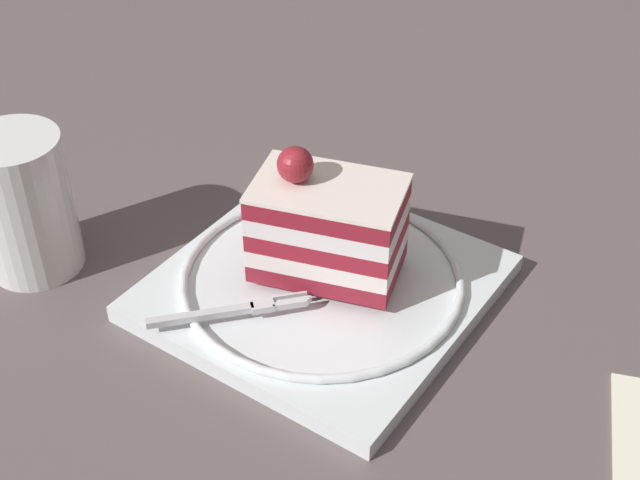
{
  "coord_description": "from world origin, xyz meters",
  "views": [
    {
      "loc": [
        -0.25,
        0.41,
        0.43
      ],
      "look_at": [
        0.0,
        -0.01,
        0.05
      ],
      "focal_mm": 50.38,
      "sensor_mm": 36.0,
      "label": 1
    }
  ],
  "objects": [
    {
      "name": "cake_slice",
      "position": [
        0.0,
        -0.02,
        0.06
      ],
      "size": [
        0.11,
        0.09,
        0.1
      ],
      "color": "maroon",
      "rests_on": "dessert_plate"
    },
    {
      "name": "ground_plane",
      "position": [
        0.0,
        0.0,
        0.0
      ],
      "size": [
        2.4,
        2.4,
        0.0
      ],
      "primitive_type": "plane",
      "color": "#5B5050"
    },
    {
      "name": "drink_glass_near",
      "position": [
        0.2,
        0.06,
        0.05
      ],
      "size": [
        0.07,
        0.07,
        0.11
      ],
      "color": "white",
      "rests_on": "ground_plane"
    },
    {
      "name": "dessert_plate",
      "position": [
        0.0,
        -0.01,
        0.01
      ],
      "size": [
        0.23,
        0.23,
        0.02
      ],
      "color": "white",
      "rests_on": "ground_plane"
    },
    {
      "name": "fork",
      "position": [
        0.03,
        0.05,
        0.02
      ],
      "size": [
        0.09,
        0.08,
        0.0
      ],
      "color": "silver",
      "rests_on": "dessert_plate"
    }
  ]
}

